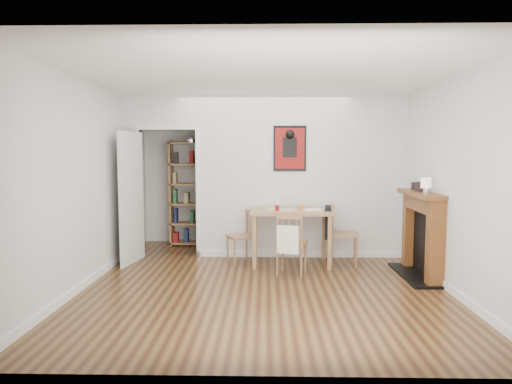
{
  "coord_description": "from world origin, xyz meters",
  "views": [
    {
      "loc": [
        0.02,
        -5.92,
        1.7
      ],
      "look_at": [
        -0.12,
        0.6,
        1.12
      ],
      "focal_mm": 32.0,
      "sensor_mm": 36.0,
      "label": 1
    }
  ],
  "objects_px": {
    "chair_front": "(291,244)",
    "notebook": "(312,210)",
    "red_glass": "(277,208)",
    "chair_right": "(342,234)",
    "orange_fruit": "(302,207)",
    "ceramic_jar_a": "(419,187)",
    "fireplace": "(423,232)",
    "ceramic_jar_b": "(414,186)",
    "chair_left": "(241,237)",
    "dining_table": "(291,216)",
    "mantel_lamp": "(426,184)",
    "bookshelf": "(192,194)"
  },
  "relations": [
    {
      "from": "orange_fruit",
      "to": "ceramic_jar_a",
      "type": "relative_size",
      "value": 0.61
    },
    {
      "from": "red_glass",
      "to": "mantel_lamp",
      "type": "bearing_deg",
      "value": -23.82
    },
    {
      "from": "chair_left",
      "to": "bookshelf",
      "type": "bearing_deg",
      "value": 124.78
    },
    {
      "from": "chair_left",
      "to": "ceramic_jar_a",
      "type": "height_order",
      "value": "ceramic_jar_a"
    },
    {
      "from": "dining_table",
      "to": "ceramic_jar_a",
      "type": "relative_size",
      "value": 9.21
    },
    {
      "from": "dining_table",
      "to": "notebook",
      "type": "height_order",
      "value": "notebook"
    },
    {
      "from": "notebook",
      "to": "chair_left",
      "type": "bearing_deg",
      "value": 178.52
    },
    {
      "from": "chair_left",
      "to": "dining_table",
      "type": "bearing_deg",
      "value": -1.94
    },
    {
      "from": "bookshelf",
      "to": "notebook",
      "type": "height_order",
      "value": "bookshelf"
    },
    {
      "from": "dining_table",
      "to": "red_glass",
      "type": "bearing_deg",
      "value": -154.8
    },
    {
      "from": "chair_front",
      "to": "notebook",
      "type": "height_order",
      "value": "chair_front"
    },
    {
      "from": "dining_table",
      "to": "bookshelf",
      "type": "distance_m",
      "value": 2.23
    },
    {
      "from": "orange_fruit",
      "to": "mantel_lamp",
      "type": "height_order",
      "value": "mantel_lamp"
    },
    {
      "from": "chair_right",
      "to": "notebook",
      "type": "relative_size",
      "value": 3.43
    },
    {
      "from": "chair_front",
      "to": "notebook",
      "type": "xyz_separation_m",
      "value": [
        0.35,
        0.59,
        0.4
      ]
    },
    {
      "from": "dining_table",
      "to": "fireplace",
      "type": "height_order",
      "value": "fireplace"
    },
    {
      "from": "chair_front",
      "to": "orange_fruit",
      "type": "relative_size",
      "value": 10.59
    },
    {
      "from": "bookshelf",
      "to": "mantel_lamp",
      "type": "height_order",
      "value": "bookshelf"
    },
    {
      "from": "chair_front",
      "to": "fireplace",
      "type": "bearing_deg",
      "value": -1.28
    },
    {
      "from": "chair_front",
      "to": "fireplace",
      "type": "distance_m",
      "value": 1.79
    },
    {
      "from": "notebook",
      "to": "orange_fruit",
      "type": "bearing_deg",
      "value": 156.87
    },
    {
      "from": "chair_left",
      "to": "red_glass",
      "type": "relative_size",
      "value": 9.77
    },
    {
      "from": "ceramic_jar_b",
      "to": "red_glass",
      "type": "bearing_deg",
      "value": 174.11
    },
    {
      "from": "chair_left",
      "to": "fireplace",
      "type": "distance_m",
      "value": 2.61
    },
    {
      "from": "chair_front",
      "to": "ceramic_jar_b",
      "type": "distance_m",
      "value": 1.94
    },
    {
      "from": "chair_left",
      "to": "bookshelf",
      "type": "height_order",
      "value": "bookshelf"
    },
    {
      "from": "dining_table",
      "to": "bookshelf",
      "type": "height_order",
      "value": "bookshelf"
    },
    {
      "from": "chair_right",
      "to": "mantel_lamp",
      "type": "height_order",
      "value": "mantel_lamp"
    },
    {
      "from": "chair_front",
      "to": "ceramic_jar_b",
      "type": "relative_size",
      "value": 7.84
    },
    {
      "from": "bookshelf",
      "to": "red_glass",
      "type": "bearing_deg",
      "value": -44.93
    },
    {
      "from": "chair_left",
      "to": "chair_front",
      "type": "bearing_deg",
      "value": -40.03
    },
    {
      "from": "ceramic_jar_b",
      "to": "dining_table",
      "type": "bearing_deg",
      "value": 170.22
    },
    {
      "from": "bookshelf",
      "to": "red_glass",
      "type": "height_order",
      "value": "bookshelf"
    },
    {
      "from": "mantel_lamp",
      "to": "ceramic_jar_a",
      "type": "xyz_separation_m",
      "value": [
        0.03,
        0.35,
        -0.06
      ]
    },
    {
      "from": "chair_left",
      "to": "orange_fruit",
      "type": "xyz_separation_m",
      "value": [
        0.93,
        0.04,
        0.46
      ]
    },
    {
      "from": "notebook",
      "to": "mantel_lamp",
      "type": "bearing_deg",
      "value": -34.45
    },
    {
      "from": "chair_left",
      "to": "mantel_lamp",
      "type": "xyz_separation_m",
      "value": [
        2.44,
        -0.96,
        0.88
      ]
    },
    {
      "from": "fireplace",
      "to": "mantel_lamp",
      "type": "relative_size",
      "value": 6.04
    },
    {
      "from": "chair_left",
      "to": "chair_right",
      "type": "bearing_deg",
      "value": -1.79
    },
    {
      "from": "ceramic_jar_a",
      "to": "ceramic_jar_b",
      "type": "height_order",
      "value": "ceramic_jar_a"
    },
    {
      "from": "mantel_lamp",
      "to": "dining_table",
      "type": "bearing_deg",
      "value": 150.97
    },
    {
      "from": "chair_front",
      "to": "ceramic_jar_b",
      "type": "bearing_deg",
      "value": 9.54
    },
    {
      "from": "red_glass",
      "to": "chair_right",
      "type": "bearing_deg",
      "value": 4.43
    },
    {
      "from": "chair_right",
      "to": "orange_fruit",
      "type": "bearing_deg",
      "value": 172.03
    },
    {
      "from": "orange_fruit",
      "to": "ceramic_jar_b",
      "type": "distance_m",
      "value": 1.64
    },
    {
      "from": "dining_table",
      "to": "mantel_lamp",
      "type": "bearing_deg",
      "value": -29.03
    },
    {
      "from": "chair_right",
      "to": "orange_fruit",
      "type": "xyz_separation_m",
      "value": [
        -0.6,
        0.08,
        0.39
      ]
    },
    {
      "from": "chair_front",
      "to": "chair_right",
      "type": "bearing_deg",
      "value": 35.71
    },
    {
      "from": "chair_right",
      "to": "fireplace",
      "type": "relative_size",
      "value": 0.73
    },
    {
      "from": "orange_fruit",
      "to": "fireplace",
      "type": "bearing_deg",
      "value": -23.64
    }
  ]
}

